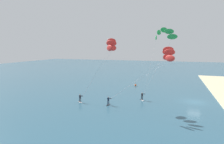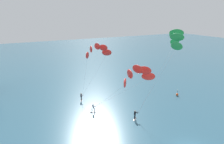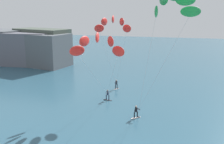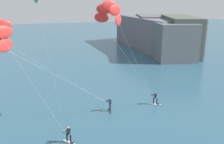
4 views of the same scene
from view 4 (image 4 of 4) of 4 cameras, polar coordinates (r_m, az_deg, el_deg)
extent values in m
ellipsoid|color=white|center=(24.52, -9.84, -15.61)|extent=(1.36, 1.27, 0.08)
cube|color=black|center=(24.26, -9.08, -15.82)|extent=(0.40, 0.40, 0.02)
cylinder|color=black|center=(24.42, -10.29, -14.59)|extent=(0.14, 0.14, 0.78)
cylinder|color=black|center=(24.16, -9.48, -14.91)|extent=(0.14, 0.14, 0.78)
cube|color=black|center=(23.94, -9.97, -13.34)|extent=(0.44, 0.44, 0.63)
sphere|color=tan|center=(23.74, -10.03, -12.46)|extent=(0.20, 0.20, 0.20)
cylinder|color=black|center=(23.48, -10.77, -13.61)|extent=(0.43, 0.38, 0.03)
cylinder|color=black|center=(23.60, -10.15, -13.32)|extent=(0.60, 0.28, 0.15)
cylinder|color=black|center=(23.72, -10.60, -13.19)|extent=(0.35, 0.58, 0.15)
cylinder|color=#B2B2B7|center=(20.05, -18.65, -1.29)|extent=(2.29, 5.18, 11.70)
cylinder|color=#B2B2B7|center=(18.55, -13.21, -2.27)|extent=(5.44, 1.59, 11.70)
ellipsoid|color=#333338|center=(30.14, -0.45, -8.87)|extent=(1.54, 0.60, 0.08)
cube|color=black|center=(30.49, -0.54, -8.45)|extent=(0.32, 0.33, 0.02)
cylinder|color=#192338|center=(29.76, -0.40, -8.30)|extent=(0.14, 0.14, 0.78)
cylinder|color=#192338|center=(30.16, -0.50, -7.95)|extent=(0.14, 0.14, 0.78)
cube|color=#192338|center=(29.67, -0.45, -6.92)|extent=(0.37, 0.35, 0.63)
sphere|color=#9E7051|center=(29.51, -0.45, -6.17)|extent=(0.20, 0.20, 0.20)
cylinder|color=black|center=(29.39, -1.41, -6.85)|extent=(0.14, 0.55, 0.03)
cylinder|color=#192338|center=(29.40, -0.83, -6.77)|extent=(0.40, 0.55, 0.15)
cylinder|color=#192338|center=(29.58, -1.03, -6.62)|extent=(0.20, 0.61, 0.15)
ellipsoid|color=red|center=(26.65, -24.30, 7.08)|extent=(1.32, 1.75, 1.10)
ellipsoid|color=red|center=(25.72, -24.43, 9.08)|extent=(0.69, 1.91, 1.10)
ellipsoid|color=red|center=(24.33, -24.30, 9.68)|extent=(0.68, 1.91, 1.10)
ellipsoid|color=red|center=(23.01, -23.92, 8.40)|extent=(1.31, 1.75, 1.10)
ellipsoid|color=red|center=(22.37, -23.44, 5.60)|extent=(1.75, 1.32, 1.10)
cylinder|color=#B2B2B7|center=(27.30, -12.26, -0.53)|extent=(0.15, 10.58, 7.67)
cylinder|color=#B2B2B7|center=(25.31, -10.91, -1.82)|extent=(4.14, 9.75, 7.67)
ellipsoid|color=white|center=(32.36, 9.86, -7.26)|extent=(0.99, 1.50, 0.08)
cube|color=black|center=(32.35, 10.60, -7.22)|extent=(0.38, 0.38, 0.02)
cylinder|color=black|center=(32.19, 9.50, -6.54)|extent=(0.14, 0.14, 0.78)
cylinder|color=black|center=(32.20, 10.29, -6.58)|extent=(0.14, 0.14, 0.78)
cube|color=black|center=(31.93, 9.96, -5.42)|extent=(0.41, 0.42, 0.63)
sphere|color=#9E7051|center=(31.78, 10.00, -4.72)|extent=(0.20, 0.20, 0.20)
cylinder|color=black|center=(31.57, 9.17, -5.36)|extent=(0.13, 0.55, 0.03)
cylinder|color=black|center=(31.63, 9.69, -5.28)|extent=(0.39, 0.56, 0.15)
cylinder|color=black|center=(31.79, 9.46, -5.15)|extent=(0.21, 0.61, 0.15)
ellipsoid|color=red|center=(28.07, -2.42, 12.44)|extent=(1.24, 1.59, 1.10)
ellipsoid|color=red|center=(27.36, -1.79, 14.28)|extent=(0.68, 1.74, 1.10)
ellipsoid|color=red|center=(26.22, -0.60, 14.97)|extent=(0.62, 1.74, 1.10)
ellipsoid|color=red|center=(25.13, 0.69, 14.07)|extent=(1.19, 1.62, 1.10)
ellipsoid|color=red|center=(24.55, 1.48, 11.84)|extent=(1.59, 1.24, 1.10)
cylinder|color=#B2B2B7|center=(29.35, 3.77, 2.75)|extent=(0.92, 6.18, 9.37)
cylinder|color=#B2B2B7|center=(27.72, 5.83, 1.86)|extent=(3.00, 5.49, 9.37)
cube|color=#565B60|center=(70.57, 9.69, 9.30)|extent=(14.73, 11.86, 8.50)
cube|color=slate|center=(72.39, 10.75, 9.01)|extent=(25.09, 15.59, 7.46)
cube|color=#4C564C|center=(61.28, 15.35, 8.05)|extent=(16.29, 10.55, 8.92)
cube|color=slate|center=(68.45, 9.90, 8.91)|extent=(27.21, 13.41, 8.15)
cube|color=#565B60|center=(62.79, 11.73, 8.04)|extent=(24.74, 12.19, 7.96)
camera|label=1|loc=(59.19, -21.75, 13.58)|focal=29.92mm
camera|label=2|loc=(45.77, -51.24, 16.66)|focal=32.65mm
camera|label=3|loc=(32.54, -79.25, 3.69)|focal=41.66mm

